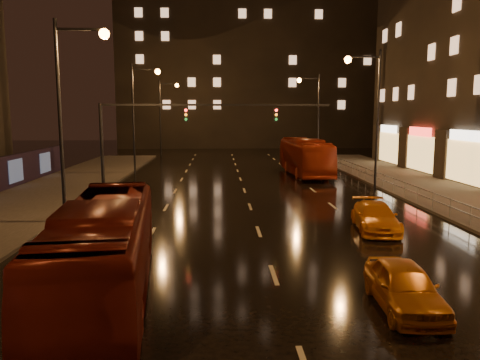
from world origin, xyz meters
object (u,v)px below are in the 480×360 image
object	(u,v)px
bus_red	(105,249)
taxi_near	(404,286)
bus_curb	(305,157)
taxi_far	(375,217)

from	to	relation	value
bus_red	taxi_near	bearing A→B (deg)	-15.48
bus_red	taxi_near	size ratio (longest dim) A/B	2.70
bus_red	bus_curb	world-z (taller)	bus_curb
bus_red	bus_curb	distance (m)	30.50
bus_curb	taxi_far	world-z (taller)	bus_curb
bus_curb	taxi_near	xyz separation A→B (m)	(-2.66, -29.71, -0.98)
bus_curb	taxi_near	distance (m)	29.85
taxi_near	bus_red	bearing A→B (deg)	174.27
bus_red	taxi_far	distance (m)	13.30
bus_curb	taxi_far	size ratio (longest dim) A/B	2.65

